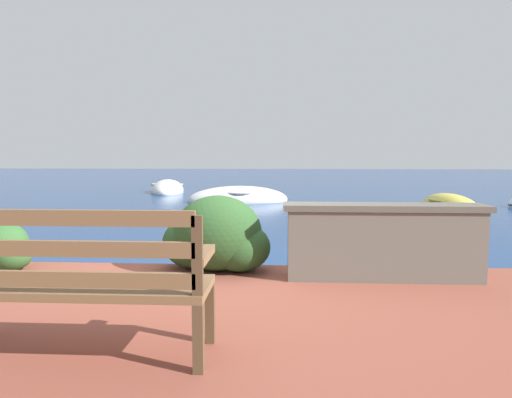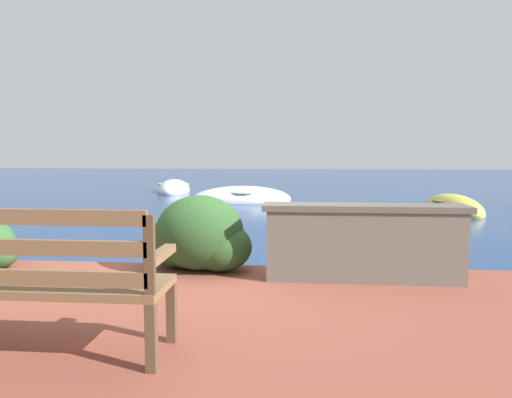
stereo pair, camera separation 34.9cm
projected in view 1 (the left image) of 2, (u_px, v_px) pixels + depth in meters
ground_plane at (212, 283)px, 5.14m from camera, size 80.00×80.00×0.00m
park_bench at (79, 279)px, 2.73m from camera, size 1.57×0.48×0.93m
stone_wall at (383, 241)px, 4.49m from camera, size 1.97×0.39×0.75m
hedge_clump_left at (216, 238)px, 4.86m from camera, size 1.17×0.85×0.80m
hedge_clump_centre at (423, 248)px, 4.70m from camera, size 0.90×0.65×0.61m
rowboat_nearest at (449, 209)px, 11.62m from camera, size 1.30×2.55×0.79m
rowboat_mid at (238, 200)px, 13.85m from camera, size 3.22×1.72×0.87m
rowboat_far at (167, 190)px, 17.54m from camera, size 1.76×3.23×0.84m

